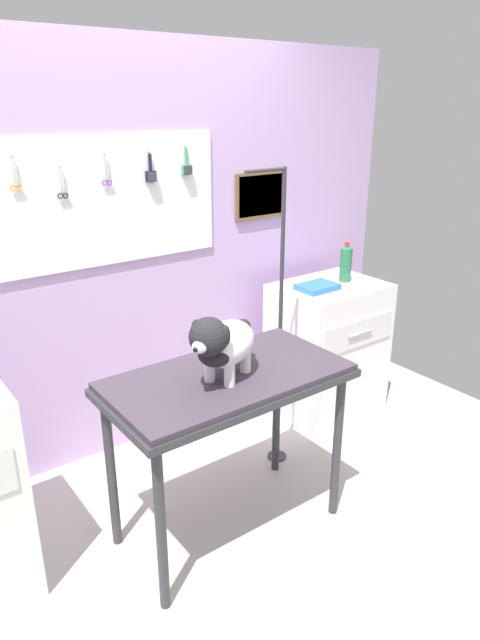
# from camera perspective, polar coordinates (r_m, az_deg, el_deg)

# --- Properties ---
(ground) EXTENTS (4.40, 4.00, 0.04)m
(ground) POSITION_cam_1_polar(r_m,az_deg,el_deg) (2.84, 1.66, -23.42)
(ground) COLOR #B1ACA2
(rear_wall_panel) EXTENTS (4.00, 0.11, 2.30)m
(rear_wall_panel) POSITION_cam_1_polar(r_m,az_deg,el_deg) (3.23, -12.30, 6.06)
(rear_wall_panel) COLOR #B897CB
(rear_wall_panel) RESTS_ON ground
(grooming_table) EXTENTS (1.10, 0.58, 0.84)m
(grooming_table) POSITION_cam_1_polar(r_m,az_deg,el_deg) (2.58, -1.23, -7.10)
(grooming_table) COLOR #2D2D33
(grooming_table) RESTS_ON ground
(grooming_arm) EXTENTS (0.30, 0.11, 1.67)m
(grooming_arm) POSITION_cam_1_polar(r_m,az_deg,el_deg) (3.10, 3.91, -1.56)
(grooming_arm) COLOR #2D2D33
(grooming_arm) RESTS_ON ground
(dog) EXTENTS (0.44, 0.33, 0.33)m
(dog) POSITION_cam_1_polar(r_m,az_deg,el_deg) (2.40, -1.82, -2.36)
(dog) COLOR white
(dog) RESTS_ON grooming_table
(cabinet_right) EXTENTS (0.68, 0.54, 0.88)m
(cabinet_right) POSITION_cam_1_polar(r_m,az_deg,el_deg) (3.82, 8.69, -2.80)
(cabinet_right) COLOR silver
(cabinet_right) RESTS_ON ground
(soda_bottle) EXTENTS (0.08, 0.08, 0.26)m
(soda_bottle) POSITION_cam_1_polar(r_m,az_deg,el_deg) (3.73, 10.53, 5.58)
(soda_bottle) COLOR #266440
(soda_bottle) RESTS_ON cabinet_right
(supply_tray) EXTENTS (0.24, 0.18, 0.04)m
(supply_tray) POSITION_cam_1_polar(r_m,az_deg,el_deg) (3.55, 7.75, 3.29)
(supply_tray) COLOR blue
(supply_tray) RESTS_ON cabinet_right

